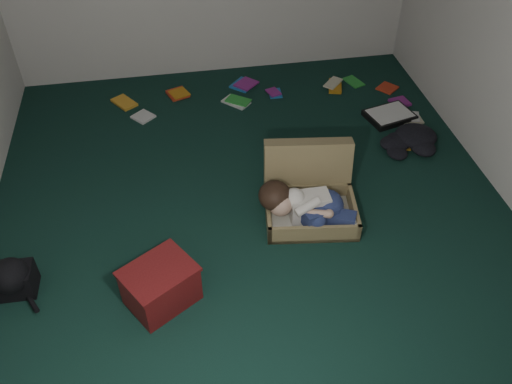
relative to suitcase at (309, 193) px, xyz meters
name	(u,v)px	position (x,y,z in m)	size (l,w,h in m)	color
floor	(253,213)	(-0.44, 0.02, -0.15)	(4.50, 4.50, 0.00)	black
suitcase	(309,193)	(0.00, 0.00, 0.00)	(0.76, 0.75, 0.50)	olive
person	(306,205)	(-0.07, -0.16, 0.04)	(0.72, 0.42, 0.31)	silver
maroon_bin	(160,286)	(-1.17, -0.69, 0.00)	(0.56, 0.53, 0.30)	#5B1213
backpack	(12,280)	(-2.14, -0.44, -0.04)	(0.37, 0.29, 0.22)	black
clothing_pile	(409,143)	(1.06, 0.58, -0.08)	(0.42, 0.34, 0.13)	black
paper_tray	(390,115)	(1.07, 1.07, -0.12)	(0.49, 0.42, 0.06)	black
book_scatter	(290,100)	(0.20, 1.52, -0.14)	(2.92, 1.50, 0.02)	gold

